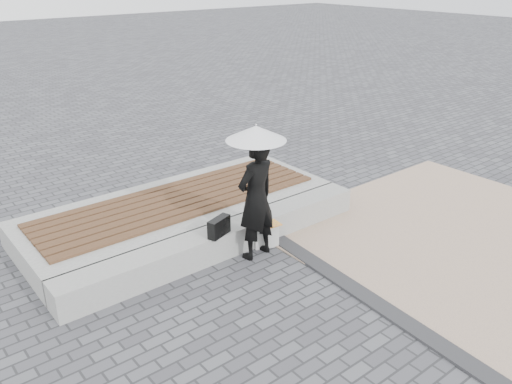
# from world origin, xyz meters

# --- Properties ---
(ground) EXTENTS (80.00, 80.00, 0.00)m
(ground) POSITION_xyz_m (0.00, 0.00, 0.00)
(ground) COLOR #525358
(ground) RESTS_ON ground
(terrazzo_zone) EXTENTS (5.00, 5.00, 0.02)m
(terrazzo_zone) POSITION_xyz_m (3.20, -0.50, 0.01)
(terrazzo_zone) COLOR tan
(terrazzo_zone) RESTS_ON ground
(edging_band) EXTENTS (0.61, 5.20, 0.04)m
(edging_band) POSITION_xyz_m (0.75, -0.50, 0.02)
(edging_band) COLOR #2F2F32
(edging_band) RESTS_ON ground
(seating_ledge) EXTENTS (5.00, 0.45, 0.40)m
(seating_ledge) POSITION_xyz_m (0.00, 1.60, 0.20)
(seating_ledge) COLOR #A9A9A4
(seating_ledge) RESTS_ON ground
(timber_platform) EXTENTS (5.00, 2.00, 0.40)m
(timber_platform) POSITION_xyz_m (0.00, 2.80, 0.20)
(timber_platform) COLOR #AEAEA9
(timber_platform) RESTS_ON ground
(timber_decking) EXTENTS (4.60, 1.40, 0.04)m
(timber_decking) POSITION_xyz_m (0.00, 2.80, 0.42)
(timber_decking) COLOR brown
(timber_decking) RESTS_ON timber_platform
(woman) EXTENTS (0.71, 0.51, 1.80)m
(woman) POSITION_xyz_m (0.33, 1.23, 0.90)
(woman) COLOR black
(woman) RESTS_ON ground
(parasol) EXTENTS (0.82, 0.82, 1.05)m
(parasol) POSITION_xyz_m (0.33, 1.23, 1.85)
(parasol) COLOR #B7B7BC
(parasol) RESTS_ON ground
(handbag) EXTENTS (0.40, 0.24, 0.27)m
(handbag) POSITION_xyz_m (-0.16, 1.44, 0.53)
(handbag) COLOR black
(handbag) RESTS_ON seating_ledge
(canvas_tote) EXTENTS (0.39, 0.27, 0.38)m
(canvas_tote) POSITION_xyz_m (0.61, 1.33, 0.19)
(canvas_tote) COLOR #B8B8B4
(canvas_tote) RESTS_ON ground
(magazine) EXTENTS (0.37, 0.29, 0.01)m
(magazine) POSITION_xyz_m (0.61, 1.28, 0.39)
(magazine) COLOR #E34143
(magazine) RESTS_ON canvas_tote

